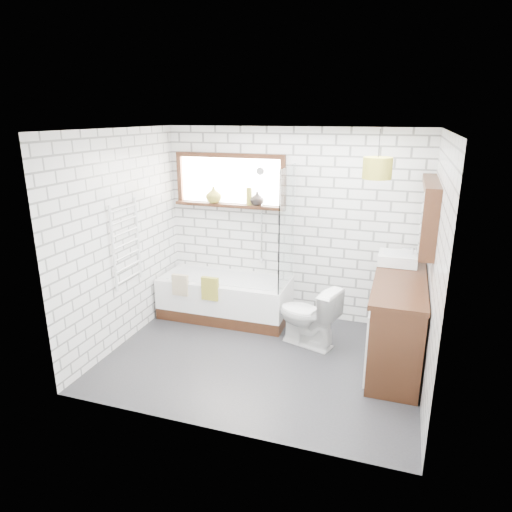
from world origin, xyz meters
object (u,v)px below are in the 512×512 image
(bathtub, at_px, (225,297))
(basin, at_px, (398,259))
(pendant, at_px, (377,168))
(toilet, at_px, (308,315))
(vanity, at_px, (397,320))

(bathtub, height_order, basin, basin)
(basin, distance_m, pendant, 1.14)
(toilet, relative_size, pendant, 2.42)
(bathtub, distance_m, basin, 2.30)
(pendant, bearing_deg, basin, 46.34)
(pendant, bearing_deg, toilet, -167.50)
(vanity, bearing_deg, toilet, 177.22)
(vanity, relative_size, pendant, 5.51)
(basin, xyz_separation_m, pendant, (-0.29, -0.31, 1.06))
(basin, relative_size, toilet, 0.58)
(basin, distance_m, toilet, 1.24)
(bathtub, relative_size, toilet, 2.30)
(toilet, bearing_deg, bathtub, -92.13)
(basin, xyz_separation_m, toilet, (-0.95, -0.45, -0.66))
(bathtub, relative_size, basin, 3.94)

